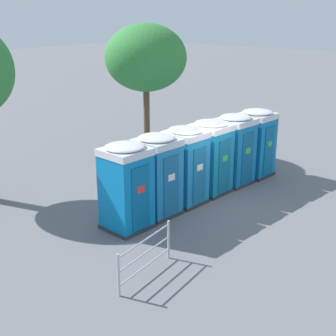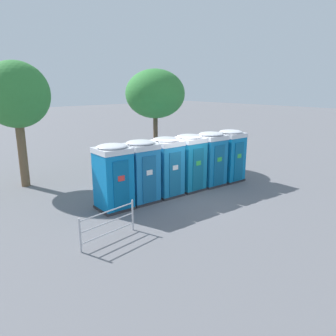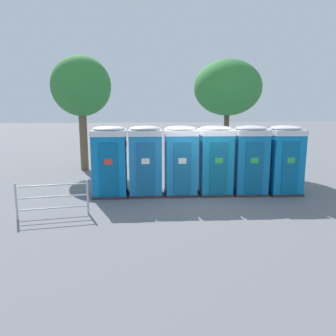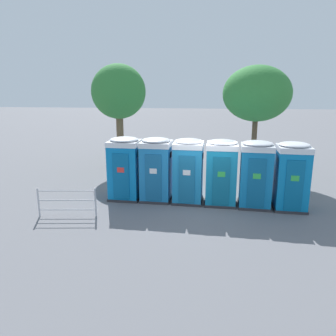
{
  "view_description": "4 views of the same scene",
  "coord_description": "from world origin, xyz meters",
  "px_view_note": "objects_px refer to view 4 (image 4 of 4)",
  "views": [
    {
      "loc": [
        -11.86,
        -8.37,
        6.03
      ],
      "look_at": [
        -1.43,
        0.42,
        1.39
      ],
      "focal_mm": 50.0,
      "sensor_mm": 36.0,
      "label": 1
    },
    {
      "loc": [
        -9.48,
        -9.83,
        4.67
      ],
      "look_at": [
        -0.54,
        0.35,
        1.2
      ],
      "focal_mm": 35.0,
      "sensor_mm": 36.0,
      "label": 2
    },
    {
      "loc": [
        -2.54,
        -11.35,
        3.18
      ],
      "look_at": [
        -1.07,
        0.39,
        0.99
      ],
      "focal_mm": 35.0,
      "sensor_mm": 36.0,
      "label": 3
    },
    {
      "loc": [
        0.03,
        -12.09,
        4.46
      ],
      "look_at": [
        -1.42,
        0.42,
        1.35
      ],
      "focal_mm": 35.0,
      "sensor_mm": 36.0,
      "label": 4
    }
  ],
  "objects_px": {
    "portapotty_1": "(156,169)",
    "street_tree_1": "(257,94)",
    "portapotty_0": "(125,168)",
    "event_barrier": "(67,201)",
    "portapotty_3": "(221,172)",
    "portapotty_5": "(292,176)",
    "portapotty_4": "(256,174)",
    "portapotty_2": "(188,171)",
    "street_tree_0": "(119,92)"
  },
  "relations": [
    {
      "from": "portapotty_4",
      "to": "portapotty_0",
      "type": "bearing_deg",
      "value": 176.25
    },
    {
      "from": "portapotty_3",
      "to": "portapotty_4",
      "type": "relative_size",
      "value": 1.0
    },
    {
      "from": "portapotty_2",
      "to": "portapotty_4",
      "type": "xyz_separation_m",
      "value": [
        2.56,
        -0.22,
        -0.0
      ]
    },
    {
      "from": "portapotty_2",
      "to": "portapotty_3",
      "type": "relative_size",
      "value": 1.0
    },
    {
      "from": "portapotty_1",
      "to": "street_tree_1",
      "type": "xyz_separation_m",
      "value": [
        4.39,
        4.46,
        2.86
      ]
    },
    {
      "from": "portapotty_3",
      "to": "portapotty_4",
      "type": "xyz_separation_m",
      "value": [
        1.28,
        -0.13,
        -0.0
      ]
    },
    {
      "from": "portapotty_0",
      "to": "event_barrier",
      "type": "height_order",
      "value": "portapotty_0"
    },
    {
      "from": "portapotty_2",
      "to": "event_barrier",
      "type": "height_order",
      "value": "portapotty_2"
    },
    {
      "from": "portapotty_5",
      "to": "event_barrier",
      "type": "height_order",
      "value": "portapotty_5"
    },
    {
      "from": "street_tree_1",
      "to": "event_barrier",
      "type": "bearing_deg",
      "value": -137.69
    },
    {
      "from": "portapotty_5",
      "to": "portapotty_1",
      "type": "bearing_deg",
      "value": 175.07
    },
    {
      "from": "street_tree_1",
      "to": "event_barrier",
      "type": "xyz_separation_m",
      "value": [
        -7.25,
        -6.6,
        -3.57
      ]
    },
    {
      "from": "portapotty_0",
      "to": "portapotty_5",
      "type": "relative_size",
      "value": 1.0
    },
    {
      "from": "portapotty_3",
      "to": "portapotty_2",
      "type": "bearing_deg",
      "value": 176.16
    },
    {
      "from": "street_tree_0",
      "to": "portapotty_2",
      "type": "bearing_deg",
      "value": -52.62
    },
    {
      "from": "portapotty_0",
      "to": "portapotty_3",
      "type": "distance_m",
      "value": 3.86
    },
    {
      "from": "portapotty_5",
      "to": "portapotty_2",
      "type": "bearing_deg",
      "value": 174.75
    },
    {
      "from": "portapotty_4",
      "to": "street_tree_0",
      "type": "relative_size",
      "value": 0.44
    },
    {
      "from": "portapotty_0",
      "to": "portapotty_4",
      "type": "bearing_deg",
      "value": -3.75
    },
    {
      "from": "street_tree_1",
      "to": "portapotty_2",
      "type": "bearing_deg",
      "value": -124.36
    },
    {
      "from": "street_tree_0",
      "to": "street_tree_1",
      "type": "distance_m",
      "value": 7.3
    },
    {
      "from": "portapotty_1",
      "to": "street_tree_1",
      "type": "relative_size",
      "value": 0.46
    },
    {
      "from": "portapotty_0",
      "to": "street_tree_1",
      "type": "xyz_separation_m",
      "value": [
        5.68,
        4.43,
        2.86
      ]
    },
    {
      "from": "portapotty_3",
      "to": "street_tree_0",
      "type": "bearing_deg",
      "value": 134.57
    },
    {
      "from": "portapotty_4",
      "to": "street_tree_1",
      "type": "bearing_deg",
      "value": 83.44
    },
    {
      "from": "portapotty_2",
      "to": "portapotty_5",
      "type": "xyz_separation_m",
      "value": [
        3.84,
        -0.35,
        -0.0
      ]
    },
    {
      "from": "portapotty_2",
      "to": "street_tree_1",
      "type": "relative_size",
      "value": 0.46
    },
    {
      "from": "portapotty_3",
      "to": "portapotty_1",
      "type": "bearing_deg",
      "value": 176.1
    },
    {
      "from": "portapotty_1",
      "to": "portapotty_5",
      "type": "bearing_deg",
      "value": -4.93
    },
    {
      "from": "portapotty_1",
      "to": "portapotty_2",
      "type": "xyz_separation_m",
      "value": [
        1.28,
        -0.09,
        0.0
      ]
    },
    {
      "from": "portapotty_2",
      "to": "street_tree_0",
      "type": "height_order",
      "value": "street_tree_0"
    },
    {
      "from": "street_tree_1",
      "to": "portapotty_5",
      "type": "bearing_deg",
      "value": -81.51
    },
    {
      "from": "portapotty_2",
      "to": "street_tree_1",
      "type": "height_order",
      "value": "street_tree_1"
    },
    {
      "from": "portapotty_4",
      "to": "portapotty_1",
      "type": "bearing_deg",
      "value": 175.47
    },
    {
      "from": "portapotty_5",
      "to": "street_tree_0",
      "type": "relative_size",
      "value": 0.44
    },
    {
      "from": "portapotty_1",
      "to": "street_tree_1",
      "type": "distance_m",
      "value": 6.88
    },
    {
      "from": "street_tree_0",
      "to": "event_barrier",
      "type": "xyz_separation_m",
      "value": [
        -0.0,
        -7.47,
        -3.62
      ]
    },
    {
      "from": "portapotty_1",
      "to": "portapotty_5",
      "type": "height_order",
      "value": "same"
    },
    {
      "from": "street_tree_0",
      "to": "event_barrier",
      "type": "relative_size",
      "value": 2.79
    },
    {
      "from": "street_tree_1",
      "to": "portapotty_4",
      "type": "bearing_deg",
      "value": -96.56
    },
    {
      "from": "portapotty_1",
      "to": "portapotty_4",
      "type": "xyz_separation_m",
      "value": [
        3.84,
        -0.3,
        0.0
      ]
    },
    {
      "from": "portapotty_5",
      "to": "portapotty_4",
      "type": "bearing_deg",
      "value": 173.88
    },
    {
      "from": "portapotty_0",
      "to": "street_tree_0",
      "type": "height_order",
      "value": "street_tree_0"
    },
    {
      "from": "portapotty_3",
      "to": "event_barrier",
      "type": "xyz_separation_m",
      "value": [
        -5.42,
        -1.97,
        -0.72
      ]
    },
    {
      "from": "street_tree_0",
      "to": "portapotty_4",
      "type": "bearing_deg",
      "value": -40.06
    },
    {
      "from": "portapotty_4",
      "to": "portapotty_5",
      "type": "bearing_deg",
      "value": -6.12
    },
    {
      "from": "street_tree_1",
      "to": "street_tree_0",
      "type": "bearing_deg",
      "value": 173.15
    },
    {
      "from": "portapotty_0",
      "to": "portapotty_4",
      "type": "height_order",
      "value": "same"
    },
    {
      "from": "portapotty_1",
      "to": "portapotty_4",
      "type": "height_order",
      "value": "same"
    },
    {
      "from": "portapotty_0",
      "to": "portapotty_5",
      "type": "xyz_separation_m",
      "value": [
        6.41,
        -0.47,
        0.0
      ]
    }
  ]
}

